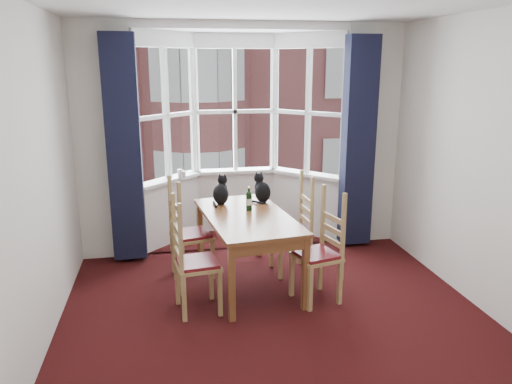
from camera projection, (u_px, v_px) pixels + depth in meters
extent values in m
plane|color=black|center=(285.00, 338.00, 4.35)|extent=(4.50, 4.50, 0.00)
plane|color=silver|center=(22.00, 194.00, 3.64)|extent=(0.00, 4.50, 4.50)
plane|color=silver|center=(511.00, 172.00, 4.34)|extent=(0.00, 4.50, 4.50)
plane|color=silver|center=(433.00, 322.00, 1.85)|extent=(4.00, 0.00, 4.00)
cube|color=silver|center=(105.00, 144.00, 5.85)|extent=(0.70, 0.12, 2.80)
cube|color=silver|center=(370.00, 136.00, 6.42)|extent=(0.70, 0.12, 2.80)
cube|color=black|center=(124.00, 150.00, 5.73)|extent=(0.38, 0.22, 2.60)
cube|color=black|center=(358.00, 143.00, 6.22)|extent=(0.38, 0.22, 2.60)
cube|color=brown|center=(247.00, 217.00, 5.23)|extent=(1.02, 1.64, 0.04)
cube|color=brown|center=(232.00, 284.00, 4.55)|extent=(0.07, 0.07, 0.74)
cube|color=brown|center=(200.00, 233.00, 5.89)|extent=(0.07, 0.07, 0.74)
cube|color=brown|center=(306.00, 274.00, 4.76)|extent=(0.07, 0.07, 0.74)
cube|color=brown|center=(259.00, 227.00, 6.10)|extent=(0.07, 0.07, 0.74)
cube|color=#A88A52|center=(197.00, 264.00, 4.73)|extent=(0.45, 0.47, 0.06)
cube|color=#590F14|center=(197.00, 262.00, 4.72)|extent=(0.41, 0.43, 0.03)
cube|color=#A88A52|center=(192.00, 235.00, 5.50)|extent=(0.49, 0.51, 0.06)
cube|color=#590F14|center=(192.00, 234.00, 5.50)|extent=(0.44, 0.46, 0.03)
cube|color=#A88A52|center=(316.00, 255.00, 4.93)|extent=(0.49, 0.51, 0.06)
cube|color=#590F14|center=(316.00, 254.00, 4.92)|extent=(0.45, 0.46, 0.03)
cube|color=#A88A52|center=(290.00, 231.00, 5.62)|extent=(0.43, 0.44, 0.06)
cube|color=#590F14|center=(291.00, 230.00, 5.62)|extent=(0.38, 0.40, 0.03)
ellipsoid|color=black|center=(221.00, 194.00, 5.60)|extent=(0.25, 0.28, 0.23)
sphere|color=black|center=(222.00, 180.00, 5.64)|extent=(0.14, 0.14, 0.11)
cone|color=black|center=(220.00, 175.00, 5.63)|extent=(0.05, 0.05, 0.05)
cone|color=black|center=(225.00, 176.00, 5.62)|extent=(0.05, 0.05, 0.05)
ellipsoid|color=black|center=(263.00, 192.00, 5.68)|extent=(0.25, 0.28, 0.24)
sphere|color=black|center=(259.00, 178.00, 5.71)|extent=(0.14, 0.14, 0.11)
cone|color=black|center=(257.00, 174.00, 5.68)|extent=(0.05, 0.05, 0.05)
cone|color=black|center=(261.00, 173.00, 5.71)|extent=(0.05, 0.05, 0.05)
cylinder|color=black|center=(249.00, 202.00, 5.36)|extent=(0.07, 0.07, 0.19)
sphere|color=black|center=(249.00, 194.00, 5.33)|extent=(0.06, 0.06, 0.06)
cylinder|color=black|center=(249.00, 191.00, 5.33)|extent=(0.02, 0.02, 0.08)
cylinder|color=gold|center=(249.00, 188.00, 5.32)|extent=(0.03, 0.03, 0.02)
cylinder|color=silver|center=(249.00, 202.00, 5.36)|extent=(0.07, 0.07, 0.07)
cylinder|color=white|center=(180.00, 174.00, 6.45)|extent=(0.06, 0.06, 0.12)
cylinder|color=white|center=(184.00, 174.00, 6.49)|extent=(0.06, 0.06, 0.09)
plane|color=#333335|center=(180.00, 179.00, 36.55)|extent=(80.00, 80.00, 0.00)
cube|color=#944E4C|center=(191.00, 100.00, 17.65)|extent=(18.00, 6.00, 14.00)
cylinder|color=#944E4C|center=(196.00, 108.00, 14.80)|extent=(3.20, 3.20, 14.00)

